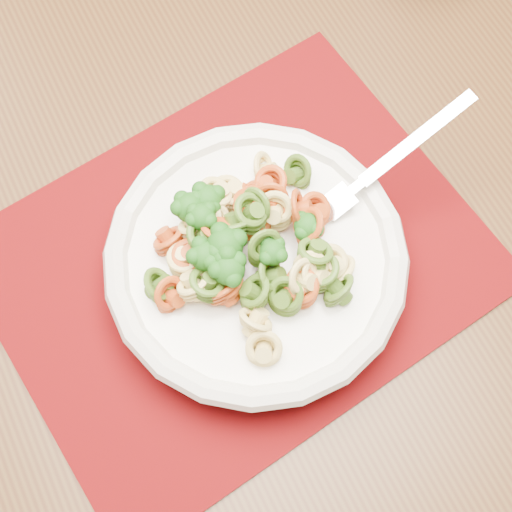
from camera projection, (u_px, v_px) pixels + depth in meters
dining_table at (202, 273)px, 0.73m from camera, size 1.36×0.98×0.75m
placemat at (236, 262)px, 0.61m from camera, size 0.40×0.31×0.00m
pasta_bowl at (256, 261)px, 0.58m from camera, size 0.25×0.25×0.05m
pasta_broccoli_heap at (256, 253)px, 0.56m from camera, size 0.21×0.21×0.06m
fork at (338, 201)px, 0.58m from camera, size 0.18×0.02×0.08m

